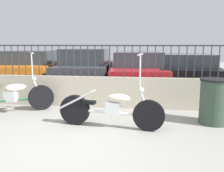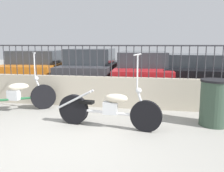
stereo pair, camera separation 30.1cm
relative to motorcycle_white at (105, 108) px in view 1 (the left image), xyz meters
name	(u,v)px [view 1 (the left image)]	position (x,y,z in m)	size (l,w,h in m)	color
ground_plane	(63,146)	(-0.52, -1.04, -0.38)	(40.00, 40.00, 0.00)	gray
low_wall	(95,92)	(-0.52, 1.59, 0.02)	(8.57, 0.18, 0.80)	#B2A893
fence_railing	(95,56)	(-0.52, 1.59, 0.96)	(8.57, 0.04, 0.82)	#2D2D33
motorcycle_white	(105,108)	(0.00, 0.00, 0.00)	(2.14, 0.58, 1.47)	black
motorcycle_green	(4,98)	(-2.53, 0.61, 0.00)	(1.86, 1.30, 1.45)	black
trash_bin	(214,101)	(2.20, 0.53, 0.09)	(0.61, 0.61, 0.94)	#334738
car_orange	(34,68)	(-3.53, 4.43, 0.32)	(2.36, 4.36, 1.40)	black
car_dark_grey	(87,69)	(-1.38, 4.22, 0.35)	(1.94, 4.02, 1.47)	black
car_red	(137,71)	(0.48, 4.24, 0.31)	(2.04, 4.67, 1.38)	black
car_black	(188,71)	(2.26, 4.39, 0.29)	(2.16, 4.10, 1.30)	black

